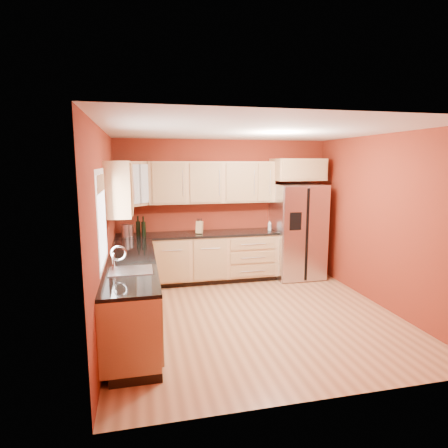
{
  "coord_description": "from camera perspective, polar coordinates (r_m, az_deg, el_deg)",
  "views": [
    {
      "loc": [
        -1.57,
        -4.88,
        2.17
      ],
      "look_at": [
        -0.25,
        0.9,
        1.2
      ],
      "focal_mm": 30.0,
      "sensor_mm": 36.0,
      "label": 1
    }
  ],
  "objects": [
    {
      "name": "floor",
      "position": [
        5.57,
        4.68,
        -13.71
      ],
      "size": [
        4.0,
        4.0,
        0.0
      ],
      "primitive_type": "plane",
      "color": "#995E3B",
      "rests_on": "ground"
    },
    {
      "name": "ceiling",
      "position": [
        5.14,
        5.07,
        14.02
      ],
      "size": [
        4.0,
        4.0,
        0.0
      ],
      "primitive_type": "plane",
      "color": "silver",
      "rests_on": "wall_back"
    },
    {
      "name": "wall_back",
      "position": [
        7.11,
        -0.03,
        2.25
      ],
      "size": [
        4.0,
        0.04,
        2.6
      ],
      "primitive_type": "cube",
      "color": "maroon",
      "rests_on": "floor"
    },
    {
      "name": "wall_front",
      "position": [
        3.39,
        15.22,
        -5.95
      ],
      "size": [
        4.0,
        0.04,
        2.6
      ],
      "primitive_type": "cube",
      "color": "maroon",
      "rests_on": "floor"
    },
    {
      "name": "wall_left",
      "position": [
        4.98,
        -17.65,
        -1.25
      ],
      "size": [
        0.04,
        4.0,
        2.6
      ],
      "primitive_type": "cube",
      "color": "maroon",
      "rests_on": "floor"
    },
    {
      "name": "wall_right",
      "position": [
        6.11,
        23.05,
        0.33
      ],
      "size": [
        0.04,
        4.0,
        2.6
      ],
      "primitive_type": "cube",
      "color": "maroon",
      "rests_on": "floor"
    },
    {
      "name": "base_cabinets_back",
      "position": [
        6.88,
        -3.96,
        -5.31
      ],
      "size": [
        2.9,
        0.6,
        0.88
      ],
      "primitive_type": "cube",
      "color": "tan",
      "rests_on": "floor"
    },
    {
      "name": "base_cabinets_left",
      "position": [
        5.18,
        -13.81,
        -10.52
      ],
      "size": [
        0.6,
        2.8,
        0.88
      ],
      "primitive_type": "cube",
      "color": "tan",
      "rests_on": "floor"
    },
    {
      "name": "countertop_back",
      "position": [
        6.77,
        -3.99,
        -1.56
      ],
      "size": [
        2.9,
        0.62,
        0.04
      ],
      "primitive_type": "cube",
      "color": "black",
      "rests_on": "base_cabinets_back"
    },
    {
      "name": "countertop_left",
      "position": [
        5.05,
        -13.9,
        -5.6
      ],
      "size": [
        0.62,
        2.8,
        0.04
      ],
      "primitive_type": "cube",
      "color": "black",
      "rests_on": "base_cabinets_left"
    },
    {
      "name": "upper_cabinets_back",
      "position": [
        6.85,
        -1.77,
        6.38
      ],
      "size": [
        2.3,
        0.33,
        0.75
      ],
      "primitive_type": "cube",
      "color": "tan",
      "rests_on": "wall_back"
    },
    {
      "name": "upper_cabinets_left",
      "position": [
        5.62,
        -15.64,
        5.41
      ],
      "size": [
        0.33,
        1.35,
        0.75
      ],
      "primitive_type": "cube",
      "color": "tan",
      "rests_on": "wall_left"
    },
    {
      "name": "corner_upper_cabinet",
      "position": [
        6.56,
        -13.82,
        5.99
      ],
      "size": [
        0.67,
        0.67,
        0.75
      ],
      "primitive_type": "cube",
      "rotation": [
        0.0,
        0.0,
        0.79
      ],
      "color": "tan",
      "rests_on": "wall_back"
    },
    {
      "name": "over_fridge_cabinet",
      "position": [
        7.2,
        11.16,
        8.15
      ],
      "size": [
        0.92,
        0.6,
        0.4
      ],
      "primitive_type": "cube",
      "color": "tan",
      "rests_on": "wall_back"
    },
    {
      "name": "refrigerator",
      "position": [
        7.24,
        11.11,
        -1.08
      ],
      "size": [
        0.9,
        0.75,
        1.78
      ],
      "primitive_type": "cube",
      "color": "silver",
      "rests_on": "floor"
    },
    {
      "name": "window",
      "position": [
        4.44,
        -18.07,
        0.78
      ],
      "size": [
        0.03,
        0.9,
        1.0
      ],
      "primitive_type": "cube",
      "color": "white",
      "rests_on": "wall_left"
    },
    {
      "name": "sink_faucet",
      "position": [
        4.52,
        -14.08,
        -5.12
      ],
      "size": [
        0.5,
        0.42,
        0.3
      ],
      "primitive_type": null,
      "color": "silver",
      "rests_on": "countertop_left"
    },
    {
      "name": "canister_left",
      "position": [
        6.6,
        -14.77,
        -1.0
      ],
      "size": [
        0.17,
        0.17,
        0.22
      ],
      "primitive_type": "cylinder",
      "rotation": [
        0.0,
        0.0,
        -0.31
      ],
      "color": "silver",
      "rests_on": "countertop_back"
    },
    {
      "name": "canister_right",
      "position": [
        6.66,
        -14.16,
        -0.95
      ],
      "size": [
        0.13,
        0.13,
        0.2
      ],
      "primitive_type": "cylinder",
      "rotation": [
        0.0,
        0.0,
        -0.07
      ],
      "color": "silver",
      "rests_on": "countertop_back"
    },
    {
      "name": "wine_bottle_a",
      "position": [
        6.67,
        -12.95,
        -0.26
      ],
      "size": [
        0.09,
        0.09,
        0.34
      ],
      "primitive_type": null,
      "rotation": [
        0.0,
        0.0,
        0.12
      ],
      "color": "black",
      "rests_on": "countertop_back"
    },
    {
      "name": "wine_bottle_b",
      "position": [
        6.61,
        -12.16,
        -0.33
      ],
      "size": [
        0.08,
        0.08,
        0.34
      ],
      "primitive_type": null,
      "rotation": [
        0.0,
        0.0,
        0.01
      ],
      "color": "black",
      "rests_on": "countertop_back"
    },
    {
      "name": "knife_block",
      "position": [
        6.72,
        -3.76,
        -0.5
      ],
      "size": [
        0.14,
        0.14,
        0.22
      ],
      "primitive_type": "cube",
      "rotation": [
        0.0,
        0.0,
        -0.41
      ],
      "color": "tan",
      "rests_on": "countertop_back"
    },
    {
      "name": "soap_dispenser",
      "position": [
        7.05,
        6.95,
        -0.24
      ],
      "size": [
        0.08,
        0.08,
        0.19
      ],
      "primitive_type": "cylinder",
      "rotation": [
        0.0,
        0.0,
        0.4
      ],
      "color": "silver",
      "rests_on": "countertop_back"
    }
  ]
}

